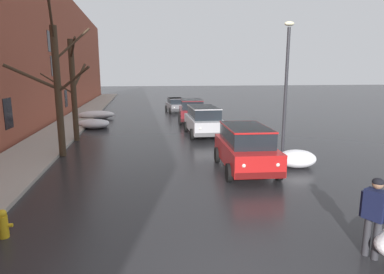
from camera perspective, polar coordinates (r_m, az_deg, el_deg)
left_sidewalk_slab at (r=23.64m, az=-21.88°, el=1.04°), size 2.77×80.00×0.14m
brick_townhouse_facade at (r=23.91m, az=-27.48°, el=14.75°), size 0.63×80.00×11.79m
snow_bank_near_corner_left at (r=24.19m, az=-16.56°, el=2.17°), size 1.91×1.49×0.63m
snow_bank_along_left_kerb at (r=14.32m, az=18.14°, el=-3.63°), size 1.64×1.32×0.73m
snow_bank_mid_block_left at (r=25.14m, az=-16.98°, el=2.38°), size 2.32×1.41×0.55m
snow_bank_along_right_kerb at (r=29.42m, az=-16.51°, el=3.76°), size 3.10×1.48×0.70m
bare_tree_second_along_sidewalk at (r=16.19m, az=-22.60°, el=8.12°), size 3.55×2.48×7.22m
bare_tree_mid_block at (r=19.88m, az=-20.11°, el=8.09°), size 2.64×3.42×5.75m
suv_red_approaching_near_lane at (r=13.16m, az=9.37°, el=-1.68°), size 2.28×4.41×1.82m
suv_silver_parked_kerbside_close at (r=20.60m, az=2.04°, el=3.06°), size 2.17×4.80×1.82m
suv_maroon_parked_kerbside_mid at (r=26.17m, az=-0.07°, el=4.77°), size 2.42×4.53×1.82m
sedan_grey_parked_far_down_block at (r=33.22m, az=-2.84°, el=5.69°), size 2.02×4.00×1.42m
pedestrian_with_coffee at (r=7.91m, az=29.44°, el=-11.32°), size 0.50×0.62×1.76m
fire_hydrant at (r=9.15m, az=-30.26°, el=-13.01°), size 0.42×0.22×0.71m
street_lamp_post at (r=15.05m, az=16.20°, el=8.82°), size 0.44×0.24×6.05m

